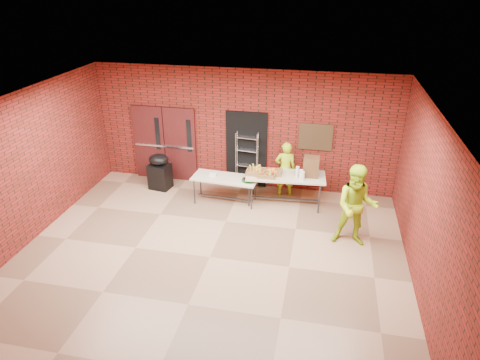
% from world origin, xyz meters
% --- Properties ---
extents(room, '(8.08, 7.08, 3.28)m').
position_xyz_m(room, '(0.00, 0.00, 1.60)').
color(room, brown).
rests_on(room, ground).
extents(double_doors, '(1.78, 0.12, 2.10)m').
position_xyz_m(double_doors, '(-2.20, 3.44, 1.05)').
color(double_doors, '#401213').
rests_on(double_doors, room).
extents(dark_doorway, '(1.10, 0.06, 2.10)m').
position_xyz_m(dark_doorway, '(0.10, 3.46, 1.05)').
color(dark_doorway, black).
rests_on(dark_doorway, room).
extents(bronze_plaque, '(0.85, 0.04, 0.70)m').
position_xyz_m(bronze_plaque, '(1.90, 3.45, 1.55)').
color(bronze_plaque, '#3B2917').
rests_on(bronze_plaque, room).
extents(wire_rack, '(0.60, 0.26, 1.59)m').
position_xyz_m(wire_rack, '(0.14, 3.32, 0.79)').
color(wire_rack, silver).
rests_on(wire_rack, room).
extents(table_left, '(1.70, 0.81, 0.68)m').
position_xyz_m(table_left, '(-0.24, 2.41, 0.62)').
color(table_left, '#C4B895').
rests_on(table_left, room).
extents(table_right, '(2.00, 0.95, 0.80)m').
position_xyz_m(table_right, '(1.26, 2.62, 0.73)').
color(table_right, '#C4B895').
rests_on(table_right, room).
extents(basket_bananas, '(0.45, 0.35, 0.14)m').
position_xyz_m(basket_bananas, '(0.52, 2.53, 0.86)').
color(basket_bananas, olive).
rests_on(basket_bananas, table_right).
extents(basket_oranges, '(0.41, 0.32, 0.13)m').
position_xyz_m(basket_oranges, '(0.95, 2.61, 0.85)').
color(basket_oranges, olive).
rests_on(basket_oranges, table_right).
extents(basket_apples, '(0.43, 0.34, 0.14)m').
position_xyz_m(basket_apples, '(0.81, 2.43, 0.86)').
color(basket_apples, olive).
rests_on(basket_apples, table_right).
extents(muffin_tray, '(0.37, 0.37, 0.09)m').
position_xyz_m(muffin_tray, '(0.38, 2.36, 0.72)').
color(muffin_tray, '#144D1D').
rests_on(muffin_tray, table_left).
extents(napkin_box, '(0.18, 0.12, 0.06)m').
position_xyz_m(napkin_box, '(-0.57, 2.47, 0.71)').
color(napkin_box, white).
rests_on(napkin_box, table_left).
extents(coffee_dispenser, '(0.38, 0.34, 0.50)m').
position_xyz_m(coffee_dispenser, '(1.87, 2.70, 1.05)').
color(coffee_dispenser, brown).
rests_on(coffee_dispenser, table_right).
extents(cup_stack_front, '(0.09, 0.09, 0.26)m').
position_xyz_m(cup_stack_front, '(1.64, 2.45, 0.93)').
color(cup_stack_front, white).
rests_on(cup_stack_front, table_right).
extents(cup_stack_mid, '(0.08, 0.08, 0.23)m').
position_xyz_m(cup_stack_mid, '(1.69, 2.40, 0.91)').
color(cup_stack_mid, white).
rests_on(cup_stack_mid, table_right).
extents(cup_stack_back, '(0.09, 0.09, 0.27)m').
position_xyz_m(cup_stack_back, '(1.55, 2.58, 0.93)').
color(cup_stack_back, white).
rests_on(cup_stack_back, table_right).
extents(covered_grill, '(0.61, 0.53, 0.99)m').
position_xyz_m(covered_grill, '(-2.16, 2.81, 0.50)').
color(covered_grill, black).
rests_on(covered_grill, room).
extents(volunteer_woman, '(0.60, 0.45, 1.48)m').
position_xyz_m(volunteer_woman, '(1.20, 3.10, 0.74)').
color(volunteer_woman, '#A7D117').
rests_on(volunteer_woman, room).
extents(volunteer_man, '(0.91, 0.71, 1.83)m').
position_xyz_m(volunteer_man, '(2.90, 1.14, 0.91)').
color(volunteer_man, '#A7D117').
rests_on(volunteer_man, room).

